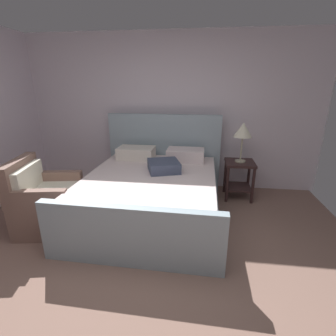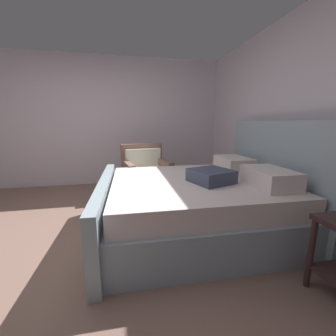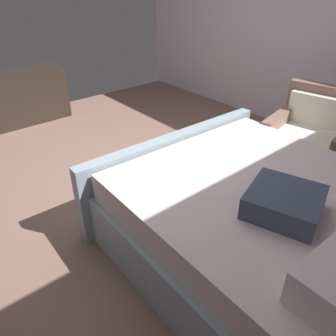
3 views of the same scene
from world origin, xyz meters
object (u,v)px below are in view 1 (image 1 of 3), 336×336
object	(u,v)px
bed	(153,190)
armchair	(46,202)
nightstand_right	(239,174)
table_lamp_right	(243,131)

from	to	relation	value
bed	armchair	xyz separation A→B (m)	(-1.26, -0.50, -0.01)
bed	armchair	distance (m)	1.36
bed	nightstand_right	size ratio (longest dim) A/B	3.58
table_lamp_right	armchair	size ratio (longest dim) A/B	0.67
nightstand_right	bed	bearing A→B (deg)	-150.34
nightstand_right	table_lamp_right	bearing A→B (deg)	63.43
bed	nightstand_right	xyz separation A→B (m)	(1.24, 0.71, 0.05)
armchair	nightstand_right	bearing A→B (deg)	25.78
bed	nightstand_right	world-z (taller)	bed
nightstand_right	armchair	size ratio (longest dim) A/B	0.67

